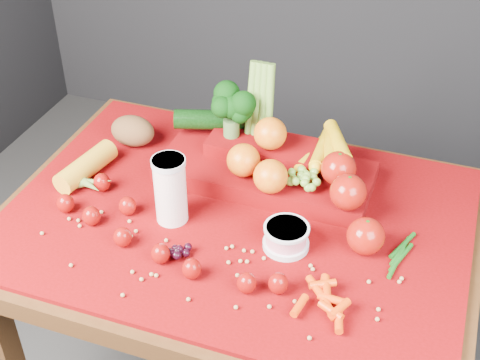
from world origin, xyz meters
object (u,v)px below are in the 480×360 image
(yogurt_bowl, at_px, (286,236))
(produce_mound, at_px, (276,162))
(table, at_px, (237,249))
(milk_glass, at_px, (170,188))

(yogurt_bowl, relative_size, produce_mound, 0.17)
(table, bearing_deg, yogurt_bowl, -25.27)
(produce_mound, bearing_deg, table, -106.91)
(yogurt_bowl, bearing_deg, table, 154.73)
(milk_glass, bearing_deg, yogurt_bowl, -0.90)
(table, height_order, produce_mound, produce_mound)
(table, relative_size, milk_glass, 6.67)
(table, distance_m, milk_glass, 0.25)
(table, xyz_separation_m, produce_mound, (0.05, 0.15, 0.17))
(table, bearing_deg, milk_glass, -156.23)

